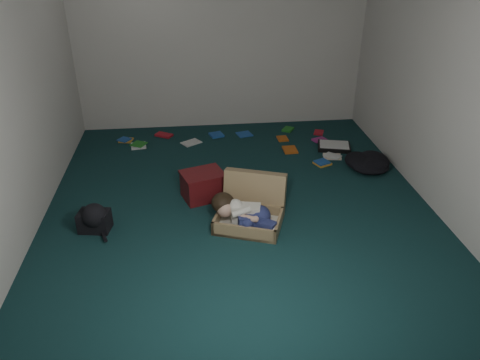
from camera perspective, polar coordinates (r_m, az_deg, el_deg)
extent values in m
plane|color=#113132|center=(5.01, -0.19, -2.70)|extent=(4.50, 4.50, 0.00)
plane|color=silver|center=(6.66, -2.37, 17.23)|extent=(4.50, 0.00, 4.50)
plane|color=silver|center=(2.44, 5.44, -3.76)|extent=(4.50, 0.00, 4.50)
plane|color=silver|center=(4.72, -25.54, 9.78)|extent=(0.00, 4.50, 4.50)
plane|color=silver|center=(5.09, 23.28, 11.46)|extent=(0.00, 4.50, 4.50)
cube|color=#977C53|center=(4.58, 1.02, -5.00)|extent=(0.74, 0.63, 0.14)
cube|color=beige|center=(4.60, 1.02, -5.36)|extent=(0.67, 0.56, 0.02)
cube|color=#977C53|center=(4.74, 1.80, -1.57)|extent=(0.66, 0.39, 0.46)
cube|color=silver|center=(4.52, 0.76, -4.22)|extent=(0.29, 0.20, 0.20)
sphere|color=tan|center=(4.51, -1.81, -3.50)|extent=(0.17, 0.17, 0.17)
ellipsoid|color=black|center=(4.54, -2.10, -2.79)|extent=(0.23, 0.24, 0.20)
ellipsoid|color=navy|center=(4.50, 2.46, -4.37)|extent=(0.21, 0.24, 0.20)
cube|color=navy|center=(4.44, 1.29, -5.02)|extent=(0.24, 0.13, 0.13)
cube|color=navy|center=(4.42, 2.97, -5.55)|extent=(0.24, 0.22, 0.10)
sphere|color=white|center=(4.45, 4.12, -5.68)|extent=(0.10, 0.10, 0.10)
sphere|color=white|center=(4.40, 3.97, -6.23)|extent=(0.09, 0.09, 0.09)
cylinder|color=tan|center=(4.39, 1.00, -4.65)|extent=(0.17, 0.11, 0.06)
cube|color=#581215|center=(5.04, -4.52, -0.77)|extent=(0.50, 0.44, 0.28)
cube|color=#581215|center=(4.97, -4.59, 0.75)|extent=(0.52, 0.46, 0.02)
cube|color=black|center=(6.35, 11.40, 4.03)|extent=(0.48, 0.41, 0.05)
cube|color=white|center=(6.34, 11.42, 4.27)|extent=(0.43, 0.36, 0.01)
cube|color=gold|center=(6.65, -13.72, 4.74)|extent=(0.20, 0.15, 0.02)
cube|color=#B01723|center=(6.70, -9.25, 5.40)|extent=(0.25, 0.24, 0.02)
cube|color=silver|center=(6.43, -5.97, 4.59)|extent=(0.20, 0.23, 0.02)
cube|color=#1E51A5|center=(6.66, 0.53, 5.62)|extent=(0.21, 0.24, 0.02)
cube|color=#CE5C18|center=(6.53, 5.20, 5.03)|extent=(0.25, 0.23, 0.02)
cube|color=#227F23|center=(6.84, 5.86, 6.12)|extent=(0.21, 0.17, 0.02)
cube|color=#A22878|center=(6.56, 9.64, 4.84)|extent=(0.25, 0.24, 0.02)
cube|color=beige|center=(6.09, 11.16, 2.80)|extent=(0.18, 0.22, 0.02)
cube|color=gold|center=(5.90, 10.01, 2.00)|extent=(0.22, 0.24, 0.02)
cube|color=#B01723|center=(6.80, 9.57, 5.73)|extent=(0.24, 0.22, 0.02)
cube|color=silver|center=(6.43, -12.27, 4.07)|extent=(0.22, 0.18, 0.02)
cube|color=#1E51A5|center=(6.63, -2.89, 5.48)|extent=(0.24, 0.25, 0.02)
cube|color=#CE5C18|center=(6.20, 6.11, 3.67)|extent=(0.17, 0.21, 0.02)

